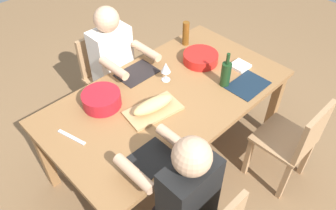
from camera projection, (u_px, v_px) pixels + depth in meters
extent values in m
plane|color=brown|center=(168.00, 155.00, 3.02)|extent=(8.00, 8.00, 0.00)
cube|color=olive|center=(168.00, 96.00, 2.53)|extent=(1.89, 1.04, 0.04)
cube|color=olive|center=(274.00, 106.00, 2.99)|extent=(0.07, 0.07, 0.70)
cube|color=olive|center=(45.00, 157.00, 2.57)|extent=(0.07, 0.07, 0.70)
cube|color=olive|center=(198.00, 62.00, 3.47)|extent=(0.07, 0.07, 0.70)
cube|color=#A87F56|center=(111.00, 80.00, 3.12)|extent=(0.40, 0.40, 0.03)
cube|color=#A87F56|center=(97.00, 53.00, 3.07)|extent=(0.38, 0.04, 0.40)
cube|color=#A87F56|center=(138.00, 98.00, 3.27)|extent=(0.04, 0.04, 0.42)
cube|color=#A87F56|center=(111.00, 115.00, 3.10)|extent=(0.04, 0.04, 0.42)
cube|color=#A87F56|center=(117.00, 82.00, 3.45)|extent=(0.04, 0.04, 0.42)
cube|color=#A87F56|center=(90.00, 98.00, 3.28)|extent=(0.04, 0.04, 0.42)
cylinder|color=#2D2D38|center=(135.00, 104.00, 3.19)|extent=(0.11, 0.11, 0.45)
cylinder|color=#2D2D38|center=(122.00, 112.00, 3.11)|extent=(0.11, 0.11, 0.45)
cube|color=white|center=(112.00, 58.00, 2.89)|extent=(0.34, 0.20, 0.55)
cylinder|color=tan|center=(146.00, 51.00, 2.75)|extent=(0.07, 0.30, 0.07)
cylinder|color=tan|center=(114.00, 68.00, 2.58)|extent=(0.07, 0.30, 0.07)
sphere|color=tan|center=(106.00, 19.00, 2.64)|extent=(0.21, 0.21, 0.21)
cube|color=#A87F56|center=(284.00, 139.00, 2.59)|extent=(0.40, 0.40, 0.03)
cube|color=#A87F56|center=(313.00, 133.00, 2.35)|extent=(0.38, 0.04, 0.40)
cube|color=#A87F56|center=(248.00, 156.00, 2.75)|extent=(0.04, 0.04, 0.42)
cube|color=#A87F56|center=(271.00, 135.00, 2.92)|extent=(0.04, 0.04, 0.42)
cube|color=#A87F56|center=(284.00, 181.00, 2.57)|extent=(0.04, 0.04, 0.42)
cube|color=#A87F56|center=(306.00, 157.00, 2.74)|extent=(0.04, 0.04, 0.42)
cube|color=#A87F56|center=(191.00, 210.00, 2.39)|extent=(0.04, 0.04, 0.42)
cube|color=black|center=(189.00, 197.00, 1.89)|extent=(0.34, 0.20, 0.55)
cylinder|color=tan|center=(134.00, 173.00, 1.87)|extent=(0.07, 0.30, 0.07)
cylinder|color=tan|center=(176.00, 141.00, 2.04)|extent=(0.07, 0.30, 0.07)
sphere|color=tan|center=(192.00, 156.00, 1.64)|extent=(0.21, 0.21, 0.21)
cylinder|color=#B21923|center=(102.00, 99.00, 2.39)|extent=(0.28, 0.28, 0.11)
cylinder|color=beige|center=(101.00, 96.00, 2.37)|extent=(0.25, 0.25, 0.04)
cylinder|color=red|center=(201.00, 58.00, 2.79)|extent=(0.29, 0.29, 0.08)
cylinder|color=#2D7028|center=(201.00, 55.00, 2.77)|extent=(0.26, 0.26, 0.03)
cube|color=tan|center=(153.00, 110.00, 2.37)|extent=(0.43, 0.28, 0.02)
ellipsoid|color=tan|center=(153.00, 105.00, 2.34)|extent=(0.33, 0.16, 0.09)
cylinder|color=#193819|center=(226.00, 74.00, 2.53)|extent=(0.08, 0.08, 0.20)
cylinder|color=#193819|center=(228.00, 59.00, 2.43)|extent=(0.03, 0.03, 0.09)
cylinder|color=brown|center=(186.00, 33.00, 2.94)|extent=(0.06, 0.06, 0.22)
cylinder|color=silver|center=(166.00, 80.00, 2.64)|extent=(0.07, 0.07, 0.01)
cylinder|color=silver|center=(166.00, 76.00, 2.61)|extent=(0.01, 0.01, 0.07)
cone|color=silver|center=(166.00, 67.00, 2.56)|extent=(0.08, 0.08, 0.08)
cube|color=black|center=(137.00, 73.00, 2.70)|extent=(0.32, 0.23, 0.01)
cube|color=#142333|center=(248.00, 85.00, 2.59)|extent=(0.32, 0.23, 0.01)
cube|color=black|center=(149.00, 160.00, 2.06)|extent=(0.32, 0.23, 0.01)
cube|color=silver|center=(72.00, 137.00, 2.20)|extent=(0.08, 0.23, 0.01)
cube|color=white|center=(240.00, 66.00, 2.76)|extent=(0.14, 0.14, 0.02)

